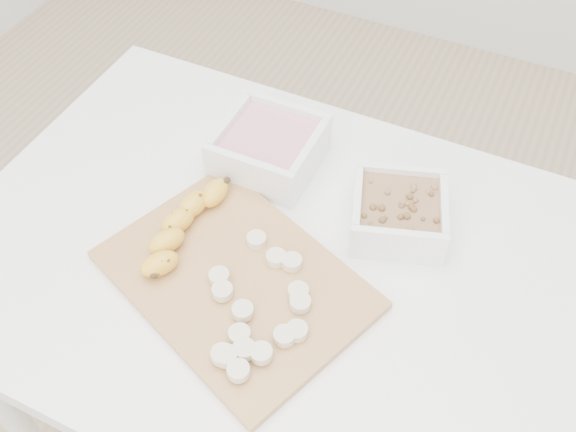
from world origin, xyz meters
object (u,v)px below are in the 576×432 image
at_px(bowl_yogurt, 269,147).
at_px(cutting_board, 235,280).
at_px(banana, 183,227).
at_px(table, 280,290).
at_px(bowl_granola, 398,212).

relative_size(bowl_yogurt, cutting_board, 0.43).
xyz_separation_m(bowl_yogurt, cutting_board, (0.06, -0.24, -0.03)).
relative_size(cutting_board, banana, 1.85).
distance_m(table, banana, 0.20).
bearing_deg(bowl_yogurt, cutting_board, -75.13).
distance_m(bowl_granola, cutting_board, 0.27).
height_order(table, bowl_yogurt, bowl_yogurt).
distance_m(table, cutting_board, 0.13).
height_order(bowl_yogurt, cutting_board, bowl_yogurt).
bearing_deg(bowl_granola, banana, -149.70).
xyz_separation_m(bowl_granola, banana, (-0.28, -0.16, -0.00)).
distance_m(bowl_yogurt, bowl_granola, 0.24).
bearing_deg(cutting_board, bowl_granola, 48.67).
xyz_separation_m(table, cutting_board, (-0.04, -0.07, 0.10)).
xyz_separation_m(bowl_granola, cutting_board, (-0.18, -0.20, -0.03)).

